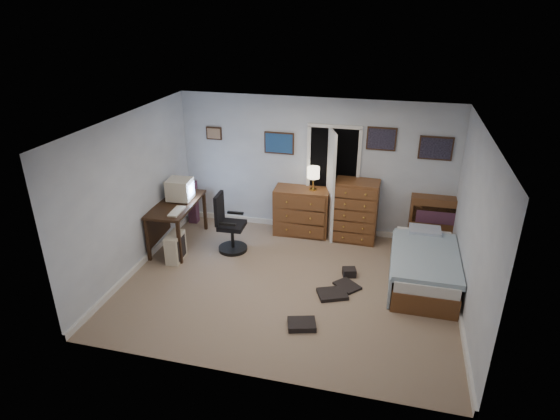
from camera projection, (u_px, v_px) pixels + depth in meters
The scene contains 15 objects.
floor at pixel (288, 285), 7.22m from camera, with size 5.00×4.00×0.02m, color gray.
computer_desk at pixel (172, 212), 8.19m from camera, with size 0.73×1.42×0.80m.
crt_monitor at pixel (180, 189), 8.15m from camera, with size 0.44×0.41×0.38m.
keyboard at pixel (177, 211), 7.74m from camera, with size 0.16×0.42×0.03m, color beige.
pc_tower at pixel (176, 247), 7.80m from camera, with size 0.25×0.46×0.48m.
office_chair at pixel (229, 229), 8.06m from camera, with size 0.53×0.53×1.04m.
media_stack at pixel (193, 202), 9.09m from camera, with size 0.17×0.17×0.84m, color maroon.
low_dresser at pixel (302, 211), 8.64m from camera, with size 0.99×0.50×0.88m, color brown.
table_lamp at pixel (313, 173), 8.29m from camera, with size 0.23×0.23×0.43m.
doorway at pixel (335, 176), 8.74m from camera, with size 0.96×1.12×2.05m.
tall_dresser at pixel (355, 211), 8.35m from camera, with size 0.77×0.45×1.13m, color brown.
headboard_bookcase at pixel (439, 221), 8.16m from camera, with size 1.02×0.28×0.92m.
bed at pixel (423, 266), 7.16m from camera, with size 0.99×1.83×0.60m.
wall_posters at pixel (347, 142), 8.13m from camera, with size 4.38×0.04×0.60m.
floor_clutter at pixel (329, 297), 6.83m from camera, with size 0.93×1.73×0.13m.
Camera 1 is at (1.37, -5.97, 3.99)m, focal length 30.00 mm.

